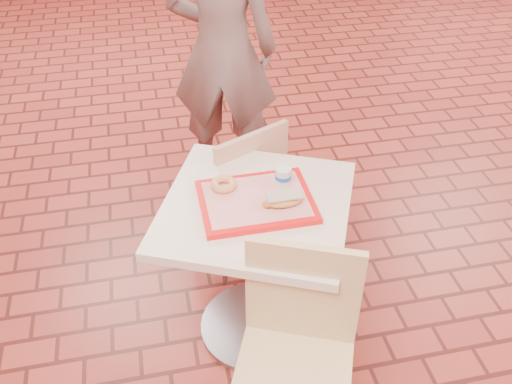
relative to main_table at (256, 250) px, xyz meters
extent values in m
cube|color=maroon|center=(1.20, 0.62, -0.52)|extent=(8.00, 10.00, 0.01)
cube|color=beige|center=(0.00, 0.00, 0.23)|extent=(0.73, 0.73, 0.04)
cylinder|color=gray|center=(0.00, 0.00, -0.15)|extent=(0.08, 0.08, 0.73)
cylinder|color=gray|center=(0.00, 0.00, -0.50)|extent=(0.52, 0.52, 0.03)
cube|color=#D8B982|center=(0.01, -0.57, -0.10)|extent=(0.54, 0.54, 0.04)
cube|color=#D8B982|center=(0.09, -0.40, 0.15)|extent=(0.39, 0.19, 0.45)
cylinder|color=gray|center=(-0.08, -0.34, -0.32)|extent=(0.03, 0.03, 0.40)
cylinder|color=gray|center=(0.24, -0.47, -0.32)|extent=(0.03, 0.03, 0.40)
cube|color=tan|center=(-0.01, 0.54, -0.11)|extent=(0.52, 0.52, 0.04)
cube|color=tan|center=(0.06, 0.37, 0.12)|extent=(0.37, 0.19, 0.43)
cylinder|color=gray|center=(0.07, 0.76, -0.32)|extent=(0.03, 0.03, 0.38)
cylinder|color=gray|center=(-0.23, 0.62, -0.32)|extent=(0.03, 0.03, 0.38)
cylinder|color=gray|center=(0.21, 0.45, -0.32)|extent=(0.03, 0.03, 0.38)
cylinder|color=gray|center=(-0.10, 0.31, -0.32)|extent=(0.03, 0.03, 0.38)
imported|color=#745D5A|center=(0.08, 1.27, 0.33)|extent=(0.71, 0.57, 1.69)
cube|color=red|center=(0.00, 0.00, 0.26)|extent=(0.44, 0.34, 0.02)
cube|color=#E18585|center=(0.00, 0.00, 0.28)|extent=(0.39, 0.29, 0.00)
torus|color=#CD884A|center=(-0.11, 0.10, 0.29)|extent=(0.12, 0.12, 0.03)
ellipsoid|color=#C37539|center=(0.10, -0.06, 0.30)|extent=(0.15, 0.08, 0.04)
cube|color=silver|center=(0.10, -0.06, 0.32)|extent=(0.14, 0.06, 0.01)
ellipsoid|color=#A15F16|center=(0.03, -0.06, 0.29)|extent=(0.04, 0.03, 0.02)
cylinder|color=silver|center=(0.12, 0.06, 0.32)|extent=(0.06, 0.06, 0.08)
cylinder|color=blue|center=(0.12, 0.06, 0.32)|extent=(0.07, 0.07, 0.02)
camera|label=1|loc=(-0.36, -1.69, 1.68)|focal=40.00mm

